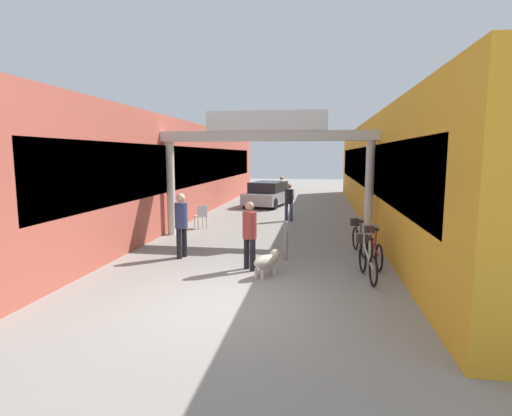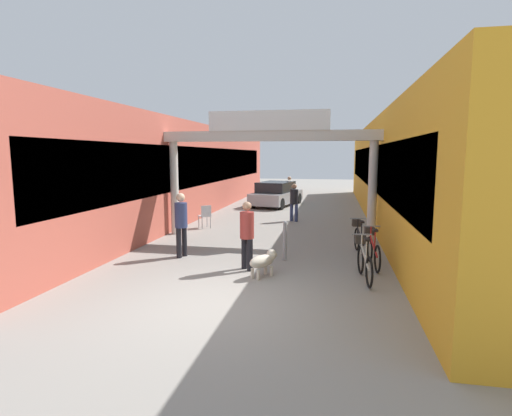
# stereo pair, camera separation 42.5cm
# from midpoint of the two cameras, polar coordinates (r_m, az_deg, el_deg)

# --- Properties ---
(ground_plane) EXTENTS (80.00, 80.00, 0.00)m
(ground_plane) POSITION_cam_midpoint_polar(r_m,az_deg,el_deg) (7.76, -4.15, -13.41)
(ground_plane) COLOR gray
(storefront_left) EXTENTS (3.00, 26.00, 4.16)m
(storefront_left) POSITION_cam_midpoint_polar(r_m,az_deg,el_deg) (19.32, -10.29, 5.38)
(storefront_left) COLOR #B25142
(storefront_left) RESTS_ON ground_plane
(storefront_right) EXTENTS (3.00, 26.00, 4.16)m
(storefront_right) POSITION_cam_midpoint_polar(r_m,az_deg,el_deg) (18.28, 21.11, 4.88)
(storefront_right) COLOR gold
(storefront_right) RESTS_ON ground_plane
(arcade_sign_gateway) EXTENTS (7.40, 0.47, 4.21)m
(arcade_sign_gateway) POSITION_cam_midpoint_polar(r_m,az_deg,el_deg) (13.29, 2.77, 8.42)
(arcade_sign_gateway) COLOR beige
(arcade_sign_gateway) RESTS_ON ground_plane
(pedestrian_with_dog) EXTENTS (0.48, 0.48, 1.68)m
(pedestrian_with_dog) POSITION_cam_midpoint_polar(r_m,az_deg,el_deg) (9.63, -0.03, -3.32)
(pedestrian_with_dog) COLOR black
(pedestrian_with_dog) RESTS_ON ground_plane
(pedestrian_companion) EXTENTS (0.43, 0.43, 1.76)m
(pedestrian_companion) POSITION_cam_midpoint_polar(r_m,az_deg,el_deg) (10.99, -9.56, -1.77)
(pedestrian_companion) COLOR black
(pedestrian_companion) RESTS_ON ground_plane
(pedestrian_carrying_crate) EXTENTS (0.46, 0.46, 1.59)m
(pedestrian_carrying_crate) POSITION_cam_midpoint_polar(r_m,az_deg,el_deg) (16.86, 6.18, 1.14)
(pedestrian_carrying_crate) COLOR navy
(pedestrian_carrying_crate) RESTS_ON ground_plane
(pedestrian_elderly_walking) EXTENTS (0.42, 0.42, 1.60)m
(pedestrian_elderly_walking) POSITION_cam_midpoint_polar(r_m,az_deg,el_deg) (22.40, 5.33, 2.74)
(pedestrian_elderly_walking) COLOR silver
(pedestrian_elderly_walking) RESTS_ON ground_plane
(dog_on_leash) EXTENTS (0.69, 0.82, 0.60)m
(dog_on_leash) POSITION_cam_midpoint_polar(r_m,az_deg,el_deg) (9.23, 2.47, -7.53)
(dog_on_leash) COLOR beige
(dog_on_leash) RESTS_ON ground_plane
(bicycle_silver_nearest) EXTENTS (0.46, 1.69, 0.98)m
(bicycle_silver_nearest) POSITION_cam_midpoint_polar(r_m,az_deg,el_deg) (9.43, 16.42, -7.12)
(bicycle_silver_nearest) COLOR black
(bicycle_silver_nearest) RESTS_ON ground_plane
(bicycle_red_second) EXTENTS (0.46, 1.69, 0.98)m
(bicycle_red_second) POSITION_cam_midpoint_polar(r_m,az_deg,el_deg) (10.57, 17.45, -5.58)
(bicycle_red_second) COLOR black
(bicycle_red_second) RESTS_ON ground_plane
(bicycle_black_third) EXTENTS (0.46, 1.68, 0.98)m
(bicycle_black_third) POSITION_cam_midpoint_polar(r_m,az_deg,el_deg) (11.73, 15.60, -4.22)
(bicycle_black_third) COLOR black
(bicycle_black_third) RESTS_ON ground_plane
(bollard_post_metal) EXTENTS (0.10, 0.10, 1.06)m
(bollard_post_metal) POSITION_cam_midpoint_polar(r_m,az_deg,el_deg) (10.63, 5.29, -4.62)
(bollard_post_metal) COLOR gray
(bollard_post_metal) RESTS_ON ground_plane
(cafe_chair_aluminium_nearer) EXTENTS (0.56, 0.56, 0.89)m
(cafe_chair_aluminium_nearer) POSITION_cam_midpoint_polar(r_m,az_deg,el_deg) (15.26, -6.47, -0.91)
(cafe_chair_aluminium_nearer) COLOR gray
(cafe_chair_aluminium_nearer) RESTS_ON ground_plane
(parked_car_silver) EXTENTS (2.59, 4.29, 1.33)m
(parked_car_silver) POSITION_cam_midpoint_polar(r_m,az_deg,el_deg) (21.99, 3.48, 1.98)
(parked_car_silver) COLOR #99999E
(parked_car_silver) RESTS_ON ground_plane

